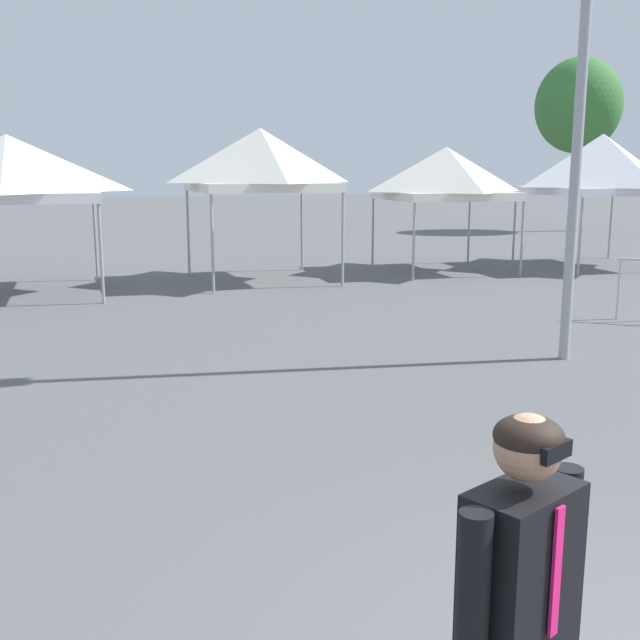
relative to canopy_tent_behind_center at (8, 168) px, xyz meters
The scene contains 7 objects.
canopy_tent_behind_center is the anchor object (origin of this frame).
canopy_tent_far_right 5.32m from the canopy_tent_behind_center, ahead, with size 3.13×3.13×3.46m.
canopy_tent_right_of_center 10.11m from the canopy_tent_behind_center, ahead, with size 3.05×3.05×3.09m.
canopy_tent_center 14.36m from the canopy_tent_behind_center, ahead, with size 3.39×3.39×3.45m.
person_foreground 14.97m from the canopy_tent_behind_center, 79.87° to the right, with size 0.60×0.39×1.78m.
light_pole_opposite_side 11.17m from the canopy_tent_behind_center, 47.02° to the right, with size 0.36×0.36×7.61m.
tree_behind_tents_left 23.47m from the canopy_tent_behind_center, 26.53° to the left, with size 3.44×3.44×6.96m.
Camera 1 is at (-2.49, -2.33, 2.57)m, focal length 42.70 mm.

